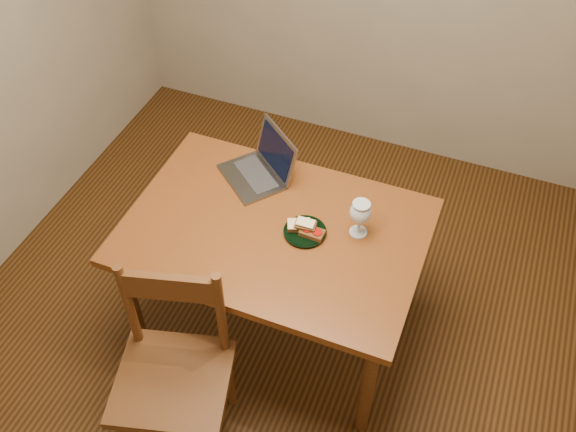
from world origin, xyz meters
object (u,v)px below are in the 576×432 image
at_px(table, 275,241).
at_px(laptop, 263,165).
at_px(plate, 305,232).
at_px(chair, 172,368).
at_px(milk_glass, 360,218).

xyz_separation_m(table, laptop, (-0.18, 0.30, 0.14)).
bearing_deg(table, plate, 9.55).
bearing_deg(laptop, table, -19.38).
bearing_deg(chair, milk_glass, 41.51).
distance_m(chair, plate, 0.79).
relative_size(table, plate, 6.94).
bearing_deg(milk_glass, chair, -123.24).
height_order(plate, milk_glass, milk_glass).
relative_size(chair, milk_glass, 3.06).
distance_m(plate, laptop, 0.42).
bearing_deg(laptop, plate, -2.20).
bearing_deg(chair, laptop, 75.65).
xyz_separation_m(table, milk_glass, (0.35, 0.11, 0.18)).
relative_size(plate, laptop, 0.46).
xyz_separation_m(chair, milk_glass, (0.51, 0.78, 0.30)).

